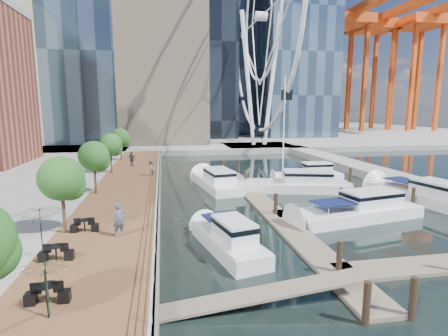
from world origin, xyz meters
TOP-DOWN VIEW (x-y plane):
  - ground at (0.00, 0.00)m, footprint 520.00×520.00m
  - boardwalk at (-9.00, 15.00)m, footprint 6.00×60.00m
  - seawall at (-6.00, 15.00)m, footprint 0.25×60.00m
  - land_far at (0.00, 102.00)m, footprint 200.00×114.00m
  - breakwater at (20.00, 20.00)m, footprint 4.00×60.00m
  - pier at (14.00, 52.00)m, footprint 14.00×12.00m
  - railing at (-6.10, 15.00)m, footprint 0.10×60.00m
  - floating_docks at (7.97, 9.98)m, footprint 16.00×34.00m
  - ferris_wheel at (14.00, 52.00)m, footprint 5.80×45.60m
  - port_cranes at (67.67, 95.67)m, footprint 40.00×52.00m
  - street_trees at (-11.40, 14.00)m, footprint 2.60×42.60m
  - cafe_tables at (-10.40, -2.00)m, footprint 2.50×13.70m
  - yacht_foreground at (8.89, 6.16)m, footprint 11.51×5.02m
  - pedestrian_near at (-8.15, 2.86)m, footprint 0.84×0.70m
  - pedestrian_mid at (-6.95, 21.57)m, footprint 1.01×1.05m
  - pedestrian_far at (-9.47, 28.42)m, footprint 1.20×0.91m
  - moored_yachts at (7.84, 12.91)m, footprint 24.23×36.07m
  - cafe_seating at (-10.66, -5.04)m, footprint 5.02×15.25m

SIDE VIEW (x-z plane):
  - ground at x=0.00m, z-range 0.00..0.00m
  - yacht_foreground at x=8.89m, z-range -1.07..1.07m
  - moored_yachts at x=7.84m, z-range -5.75..5.75m
  - floating_docks at x=7.97m, z-range -0.81..1.79m
  - boardwalk at x=-9.00m, z-range 0.00..1.00m
  - seawall at x=-6.00m, z-range 0.00..1.00m
  - land_far at x=0.00m, z-range 0.00..1.00m
  - breakwater at x=20.00m, z-range 0.00..1.00m
  - pier at x=14.00m, z-range 0.00..1.00m
  - cafe_tables at x=-10.40m, z-range 1.00..1.74m
  - railing at x=-6.10m, z-range 1.00..2.05m
  - pedestrian_mid at x=-6.95m, z-range 1.00..2.71m
  - pedestrian_far at x=-9.47m, z-range 1.00..2.89m
  - pedestrian_near at x=-8.15m, z-range 1.00..2.98m
  - cafe_seating at x=-10.66m, z-range 0.92..3.55m
  - street_trees at x=-11.40m, z-range 1.99..6.59m
  - port_cranes at x=67.67m, z-range 1.00..39.00m
  - ferris_wheel at x=14.00m, z-range 2.02..49.82m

